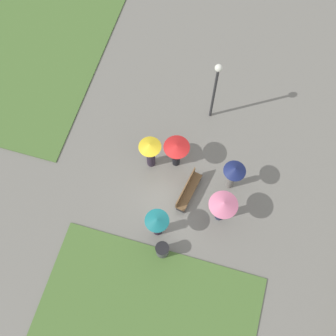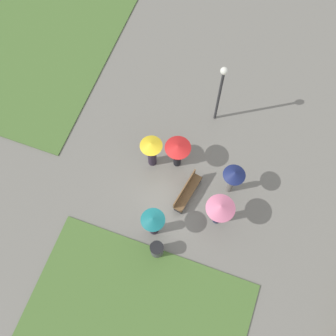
# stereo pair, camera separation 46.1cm
# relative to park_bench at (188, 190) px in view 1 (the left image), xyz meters

# --- Properties ---
(ground_plane) EXTENTS (90.00, 90.00, 0.00)m
(ground_plane) POSITION_rel_park_bench_xyz_m (-0.08, 0.70, -0.47)
(ground_plane) COLOR slate
(lawn_patch_far) EXTENTS (10.70, 7.16, 0.06)m
(lawn_patch_far) POSITION_rel_park_bench_xyz_m (5.14, 9.68, -0.44)
(lawn_patch_far) COLOR #4C7033
(lawn_patch_far) RESTS_ON ground_plane
(park_bench) EXTENTS (1.90, 0.76, 0.90)m
(park_bench) POSITION_rel_park_bench_xyz_m (0.00, 0.00, 0.00)
(park_bench) COLOR brown
(park_bench) RESTS_ON ground_plane
(lamp_post) EXTENTS (0.32, 0.32, 3.85)m
(lamp_post) POSITION_rel_park_bench_xyz_m (4.15, -0.02, 2.04)
(lamp_post) COLOR #2D2D30
(lamp_post) RESTS_ON ground_plane
(trash_bin) EXTENTS (0.57, 0.57, 0.85)m
(trash_bin) POSITION_rel_park_bench_xyz_m (-2.78, 0.31, -0.05)
(trash_bin) COLOR #4C4C51
(trash_bin) RESTS_ON ground_plane
(crowd_person_red) EXTENTS (1.12, 1.12, 1.80)m
(crowd_person_red) POSITION_rel_park_bench_xyz_m (1.31, 0.87, 0.83)
(crowd_person_red) COLOR black
(crowd_person_red) RESTS_ON ground_plane
(crowd_person_teal) EXTENTS (0.98, 0.98, 1.77)m
(crowd_person_teal) POSITION_rel_park_bench_xyz_m (-1.95, 0.76, 0.67)
(crowd_person_teal) COLOR #2D2333
(crowd_person_teal) RESTS_ON ground_plane
(crowd_person_yellow) EXTENTS (0.96, 0.96, 1.92)m
(crowd_person_yellow) POSITION_rel_park_bench_xyz_m (0.98, 1.94, 0.79)
(crowd_person_yellow) COLOR #2D2333
(crowd_person_yellow) RESTS_ON ground_plane
(crowd_person_navy) EXTENTS (0.93, 0.93, 1.94)m
(crowd_person_navy) POSITION_rel_park_bench_xyz_m (0.90, -1.69, 0.99)
(crowd_person_navy) COLOR slate
(crowd_person_navy) RESTS_ON ground_plane
(crowd_person_pink) EXTENTS (1.19, 1.19, 1.91)m
(crowd_person_pink) POSITION_rel_park_bench_xyz_m (-0.62, -1.58, 0.98)
(crowd_person_pink) COLOR #282D47
(crowd_person_pink) RESTS_ON ground_plane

